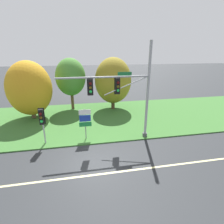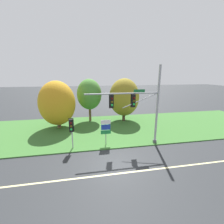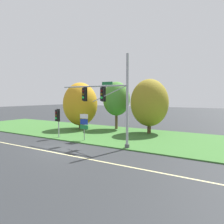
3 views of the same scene
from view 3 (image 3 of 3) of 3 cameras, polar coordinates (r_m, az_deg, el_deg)
ground_plane at (r=19.44m, az=-13.25°, el=-9.32°), size 160.00×160.00×0.00m
lane_stripe at (r=18.65m, az=-15.92°, el=-9.93°), size 36.00×0.16×0.01m
grass_verge at (r=25.78m, az=-0.03°, el=-5.81°), size 48.00×11.50×0.10m
traffic_signal_mast at (r=19.39m, az=-0.95°, el=3.67°), size 7.38×0.49×7.95m
pedestrian_signal_near_kerb at (r=23.88m, az=-14.07°, el=-1.27°), size 0.46×0.55×3.05m
route_sign_post at (r=21.93m, az=-7.31°, el=-2.93°), size 1.04×0.08×2.67m
tree_nearest_road at (r=29.93m, az=-8.27°, el=2.06°), size 4.65×4.65×6.26m
tree_left_of_mast at (r=29.42m, az=1.16°, el=3.46°), size 3.64×3.64×6.36m
tree_behind_signpost at (r=26.29m, az=9.75°, el=2.39°), size 4.49×4.49×6.45m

